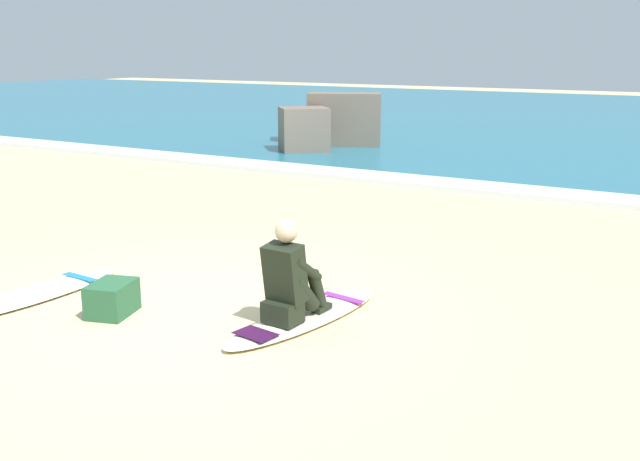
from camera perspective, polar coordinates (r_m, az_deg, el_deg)
ground_plane at (r=7.40m, az=-9.89°, el=-6.13°), size 80.00×80.00×0.00m
sea at (r=26.89m, az=20.90°, el=7.81°), size 80.00×28.00×0.10m
breaking_foam at (r=13.70m, az=10.63°, el=3.39°), size 80.00×0.90×0.11m
surfboard_main at (r=7.05m, az=-1.17°, el=-6.65°), size 0.84×2.13×0.08m
surfer_seated at (r=6.79m, az=-2.30°, el=-3.90°), size 0.39×0.72×0.95m
surfboard_spare_near at (r=8.21m, az=-21.15°, el=-4.60°), size 0.65×2.11×0.08m
rock_outcrop_distant at (r=18.59m, az=0.25°, el=8.04°), size 3.13×3.12×1.39m
beach_bag at (r=7.44m, az=-15.67°, el=-5.05°), size 0.48×0.56×0.32m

